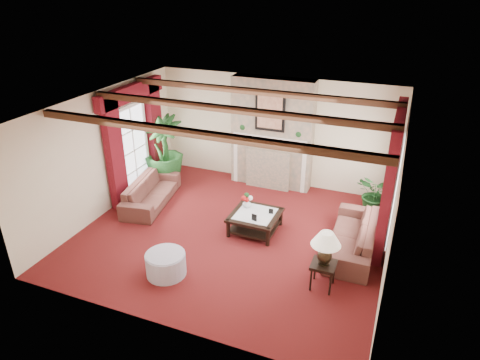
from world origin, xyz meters
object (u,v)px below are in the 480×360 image
at_px(ottoman, 166,264).
at_px(sofa_left, 151,188).
at_px(sofa_right, 353,231).
at_px(side_table, 323,275).
at_px(coffee_table, 255,222).
at_px(potted_palm, 165,164).

bearing_deg(ottoman, sofa_left, 127.46).
xyz_separation_m(sofa_left, ottoman, (1.67, -2.18, -0.18)).
relative_size(sofa_right, side_table, 4.38).
bearing_deg(sofa_right, side_table, -13.63).
bearing_deg(side_table, sofa_right, 77.00).
bearing_deg(sofa_left, coffee_table, -105.05).
bearing_deg(side_table, ottoman, -165.76).
height_order(sofa_left, side_table, sofa_left).
height_order(potted_palm, ottoman, potted_palm).
distance_m(side_table, ottoman, 2.73).
bearing_deg(side_table, coffee_table, 142.85).
height_order(sofa_right, potted_palm, potted_palm).
bearing_deg(coffee_table, sofa_left, 175.51).
height_order(coffee_table, ottoman, ottoman).
height_order(potted_palm, coffee_table, potted_palm).
bearing_deg(potted_palm, coffee_table, -25.35).
distance_m(sofa_left, sofa_right, 4.63).
relative_size(sofa_left, ottoman, 2.85).
bearing_deg(sofa_right, ottoman, -56.58).
relative_size(potted_palm, side_table, 3.65).
relative_size(coffee_table, side_table, 2.02).
relative_size(sofa_right, ottoman, 2.97).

